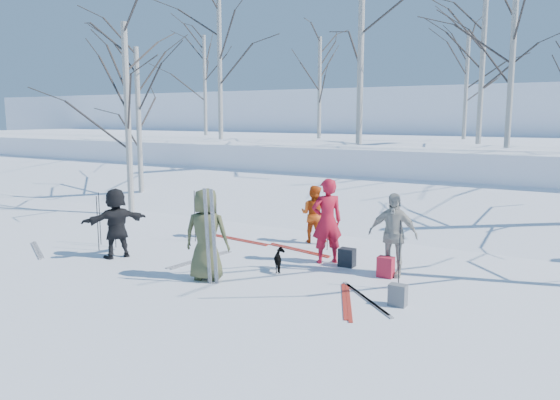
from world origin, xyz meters
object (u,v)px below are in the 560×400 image
Objects in this scene: skier_red_seated at (210,219)px; skier_olive_center at (206,234)px; dog at (280,260)px; backpack_red at (386,267)px; backpack_grey at (398,295)px; skier_cream_east at (393,235)px; skier_red_north at (327,221)px; skier_redor_behind at (314,214)px; backpack_dark at (347,257)px; skier_grey_west at (116,223)px.

skier_olive_center is at bearing -143.98° from skier_red_seated.
dog is 2.19m from backpack_red.
backpack_grey is (0.79, -1.51, -0.02)m from backpack_red.
skier_cream_east reaches higher than dog.
backpack_red is at bearing 123.10° from skier_red_north.
dog is at bearing 21.28° from skier_red_north.
skier_red_seated is 1.81× the size of dog.
skier_redor_behind is 4.95m from backpack_grey.
backpack_dark is (0.52, -0.04, -0.75)m from skier_red_north.
skier_olive_center reaches higher than backpack_grey.
backpack_dark is (4.87, 2.07, -0.61)m from skier_grey_west.
skier_redor_behind is at bearing -71.79° from skier_red_seated.
skier_cream_east is at bearing 166.80° from dog.
dog is 1.36× the size of backpack_red.
skier_olive_center is 3.68m from backpack_red.
dog is (-0.53, -1.13, -0.71)m from skier_red_north.
dog is 2.93m from backpack_grey.
skier_cream_east is 1.26m from backpack_dark.
backpack_dark reaches higher than backpack_grey.
backpack_red is (2.70, -1.97, -0.53)m from skier_redor_behind.
skier_redor_behind is at bearing 164.52° from skier_grey_west.
skier_olive_center is 1.14× the size of skier_grey_west.
backpack_red is at bearing 139.68° from skier_redor_behind.
skier_olive_center is 1.71m from dog.
backpack_dark is at bearing -171.40° from dog.
skier_olive_center is at bearing 109.60° from skier_grey_west.
skier_cream_east reaches higher than skier_grey_west.
skier_redor_behind is at bearing 135.14° from backpack_grey.
dog is at bearing -147.71° from skier_olive_center.
skier_red_north is 1.10× the size of skier_cream_east.
skier_red_north is 1.84× the size of skier_red_seated.
dog is at bearing 129.41° from skier_grey_west.
skier_redor_behind is 3.30m from skier_cream_east.
backpack_grey is at bearing -62.36° from backpack_red.
backpack_red is at bearing 117.64° from backpack_grey.
skier_red_seated is 2.45× the size of backpack_red.
skier_redor_behind reaches higher than skier_red_seated.
backpack_red is at bearing 163.23° from dog.
skier_red_seated is 2.83m from skier_grey_west.
skier_cream_east is 4.09× the size of backpack_red.
skier_red_north is 0.91m from backpack_dark.
skier_grey_west is 3.87× the size of backpack_red.
skier_redor_behind is 2.43m from backpack_dark.
dog is 1.50× the size of backpack_grey.
skier_red_seated is 6.63m from backpack_grey.
skier_redor_behind reaches higher than backpack_grey.
dog is (3.29, -1.77, -0.27)m from skier_red_seated.
skier_red_north is at bearing -142.48° from skier_olive_center.
backpack_red is (1.52, -0.36, -0.74)m from skier_red_north.
dog is (-2.11, -0.95, -0.62)m from skier_cream_east.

